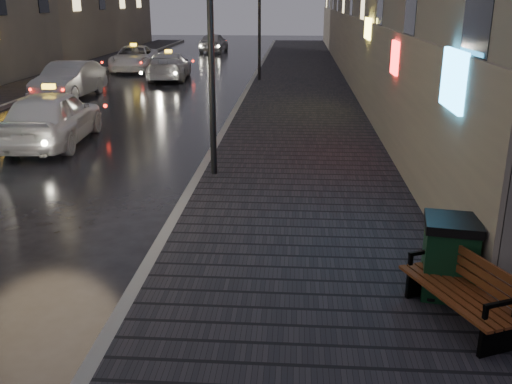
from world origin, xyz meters
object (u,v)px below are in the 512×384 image
at_px(bench, 463,290).
at_px(car_far, 214,42).
at_px(taxi_near, 52,117).
at_px(trash_bin, 449,257).
at_px(car_left_mid, 69,80).
at_px(lamp_near, 210,23).
at_px(taxi_mid, 169,66).
at_px(taxi_far, 134,58).
at_px(lamp_far, 259,9).

relative_size(bench, car_far, 0.42).
bearing_deg(taxi_near, trash_bin, 132.56).
bearing_deg(car_far, trash_bin, 106.07).
bearing_deg(bench, car_left_mid, 100.84).
bearing_deg(lamp_near, trash_bin, -53.75).
relative_size(taxi_mid, taxi_far, 0.94).
bearing_deg(taxi_far, lamp_near, -75.28).
bearing_deg(lamp_far, taxi_mid, 169.68).
height_order(lamp_near, taxi_far, lamp_near).
bearing_deg(taxi_near, lamp_near, 144.64).
relative_size(bench, taxi_far, 0.36).
distance_m(bench, car_left_mid, 20.48).
height_order(taxi_mid, taxi_far, taxi_far).
relative_size(lamp_near, taxi_far, 1.06).
bearing_deg(trash_bin, taxi_mid, 120.71).
height_order(lamp_near, trash_bin, lamp_near).
relative_size(lamp_near, taxi_near, 1.14).
bearing_deg(taxi_far, car_far, 70.90).
xyz_separation_m(trash_bin, car_left_mid, (-11.55, 16.21, 0.04)).
distance_m(bench, taxi_near, 12.82).
xyz_separation_m(car_left_mid, taxi_far, (0.02, 9.84, -0.05)).
distance_m(lamp_near, bench, 7.82).
height_order(lamp_near, car_far, lamp_near).
relative_size(car_left_mid, taxi_mid, 0.96).
relative_size(car_left_mid, taxi_far, 0.91).
bearing_deg(bench, taxi_near, 111.12).
distance_m(car_left_mid, taxi_mid, 6.69).
distance_m(lamp_near, car_left_mid, 13.50).
height_order(bench, trash_bin, trash_bin).
bearing_deg(lamp_near, car_left_mid, 125.06).
height_order(car_left_mid, car_far, car_left_mid).
bearing_deg(taxi_far, taxi_mid, -58.38).
distance_m(taxi_near, car_left_mid, 8.19).
bearing_deg(lamp_far, trash_bin, -79.54).
bearing_deg(taxi_near, taxi_mid, -95.79).
bearing_deg(trash_bin, taxi_near, 146.36).
bearing_deg(car_far, taxi_near, 92.57).
bearing_deg(lamp_far, car_left_mid, -145.72).
bearing_deg(taxi_far, taxi_near, -87.26).
distance_m(car_left_mid, car_far, 22.06).
xyz_separation_m(taxi_mid, car_far, (0.05, 15.83, 0.05)).
bearing_deg(trash_bin, lamp_near, 135.72).
relative_size(lamp_far, taxi_near, 1.14).
distance_m(lamp_near, taxi_mid, 17.72).
bearing_deg(lamp_far, bench, -79.85).
relative_size(trash_bin, taxi_near, 0.24).
bearing_deg(lamp_far, taxi_far, 148.35).
height_order(lamp_near, lamp_far, same).
xyz_separation_m(lamp_near, bench, (3.96, -6.09, -2.90)).
height_order(bench, taxi_near, taxi_near).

